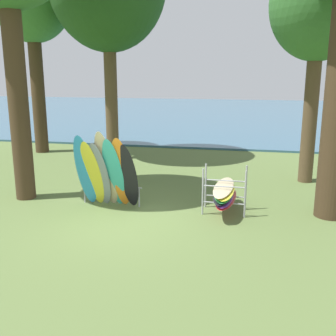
% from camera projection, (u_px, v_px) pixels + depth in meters
% --- Properties ---
extents(ground_plane, '(80.00, 80.00, 0.00)m').
position_uv_depth(ground_plane, '(124.00, 222.00, 10.15)').
color(ground_plane, '#566B38').
extents(lake_water, '(80.00, 36.00, 0.10)m').
position_uv_depth(lake_water, '(220.00, 113.00, 36.85)').
color(lake_water, '#38607A').
rests_on(lake_water, ground).
extents(tree_far_right_back, '(3.10, 3.10, 7.58)m').
position_uv_depth(tree_far_right_back, '(319.00, 7.00, 12.56)').
color(tree_far_right_back, brown).
rests_on(tree_far_right_back, ground).
extents(leaning_board_pile, '(1.82, 0.90, 2.22)m').
position_uv_depth(leaning_board_pile, '(107.00, 173.00, 10.92)').
color(leaning_board_pile, '#2D8ED1').
rests_on(leaning_board_pile, ground).
extents(board_storage_rack, '(1.15, 2.12, 1.25)m').
position_uv_depth(board_storage_rack, '(224.00, 192.00, 10.71)').
color(board_storage_rack, '#9EA0A5').
rests_on(board_storage_rack, ground).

